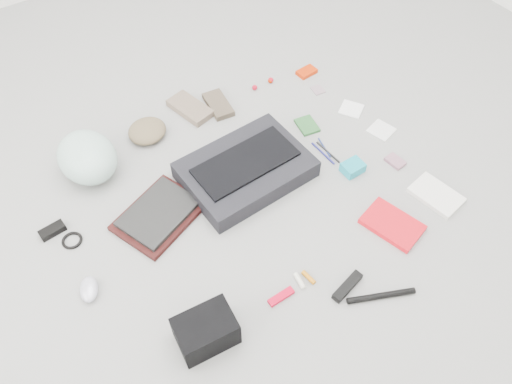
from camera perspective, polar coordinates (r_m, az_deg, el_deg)
ground_plane at (r=2.07m, az=-0.00°, el=-0.84°), size 4.00×4.00×0.00m
messenger_bag at (r=2.12m, az=-1.18°, el=2.57°), size 0.53×0.38×0.09m
bag_flap at (r=2.08m, az=-1.20°, el=3.44°), size 0.44×0.21×0.01m
laptop_sleeve at (r=2.05m, az=-10.99°, el=-2.66°), size 0.40×0.35×0.02m
laptop at (r=2.03m, az=-11.08°, el=-2.32°), size 0.35×0.30×0.02m
bike_helmet at (r=2.22m, az=-18.74°, el=3.80°), size 0.25×0.31×0.18m
beanie at (r=2.34m, az=-12.33°, el=6.84°), size 0.23×0.23×0.06m
mitten_left at (r=2.44m, az=-7.55°, el=9.47°), size 0.16×0.24×0.03m
mitten_right at (r=2.45m, az=-4.34°, el=9.93°), size 0.12×0.20×0.03m
power_brick at (r=2.12m, az=-22.24°, el=-4.09°), size 0.10×0.05×0.03m
cable_coil at (r=2.08m, az=-20.28°, el=-5.21°), size 0.09×0.09×0.01m
mouse at (r=1.93m, az=-18.55°, el=-10.49°), size 0.10×0.12×0.04m
camera_bag at (r=1.73m, az=-5.75°, el=-15.52°), size 0.21×0.16×0.13m
multitool at (r=1.84m, az=2.88°, el=-11.85°), size 0.10×0.03×0.02m
toiletry_tube_white at (r=1.87m, az=4.97°, el=-10.07°), size 0.03×0.07×0.02m
toiletry_tube_orange at (r=1.88m, az=6.03°, el=-9.67°), size 0.02×0.06×0.02m
u_lock at (r=1.87m, az=10.40°, el=-10.57°), size 0.15×0.07×0.03m
bike_pump at (r=1.89m, az=14.10°, el=-11.44°), size 0.24×0.13×0.02m
book_red at (r=2.06m, az=15.30°, el=-3.59°), size 0.20×0.26×0.02m
book_white at (r=2.20m, az=19.89°, el=-0.33°), size 0.17×0.22×0.02m
notepad at (r=2.36m, az=5.85°, el=7.58°), size 0.10×0.13×0.01m
pen_blue at (r=2.25m, az=7.67°, el=4.40°), size 0.01×0.15×0.01m
pen_black at (r=2.26m, az=8.24°, el=4.53°), size 0.01×0.15×0.01m
pen_navy at (r=2.27m, az=7.81°, el=5.06°), size 0.03×0.12×0.01m
accordion_wallet at (r=2.19m, az=10.99°, el=2.76°), size 0.09×0.07×0.05m
card_deck at (r=2.28m, az=15.61°, el=3.40°), size 0.07×0.09×0.02m
napkin_top at (r=2.47m, az=10.84°, el=9.29°), size 0.14×0.14×0.01m
napkin_bottom at (r=2.40m, az=14.13°, el=6.87°), size 0.13×0.13×0.01m
lollipop_a at (r=2.53m, az=-0.15°, el=11.85°), size 0.03×0.03×0.03m
lollipop_b at (r=2.57m, az=1.65°, el=12.59°), size 0.03×0.03×0.02m
lollipop_c at (r=2.58m, az=1.71°, el=12.67°), size 0.03×0.03×0.03m
altoids_tin at (r=2.64m, az=5.81°, el=13.50°), size 0.10×0.07×0.02m
stamp_sheet at (r=2.55m, az=7.08°, el=11.51°), size 0.06×0.07×0.00m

